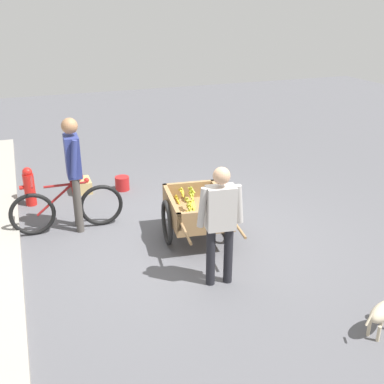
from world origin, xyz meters
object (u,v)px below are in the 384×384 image
plastic_bucket (122,183)px  cyclist_person (73,164)px  vendor_person (220,217)px  apple_crate (82,185)px  fire_hydrant (29,186)px  bicycle (67,208)px  fruit_cart (197,212)px

plastic_bucket → cyclist_person: bearing=143.5°
vendor_person → apple_crate: (3.57, 1.15, -0.76)m
vendor_person → apple_crate: bearing=17.9°
apple_crate → fire_hydrant: bearing=108.7°
bicycle → apple_crate: (1.47, -0.40, -0.23)m
bicycle → apple_crate: size_ratio=3.78×
fire_hydrant → plastic_bucket: fire_hydrant is taller
cyclist_person → plastic_bucket: (1.29, -0.95, -0.91)m
fruit_cart → plastic_bucket: 2.35m
plastic_bucket → apple_crate: apple_crate is taller
bicycle → apple_crate: bicycle is taller
vendor_person → bicycle: 2.66m
fruit_cart → bicycle: size_ratio=1.04×
cyclist_person → bicycle: bearing=88.4°
fire_hydrant → vendor_person: bearing=-148.0°
vendor_person → fire_hydrant: (3.27, 2.04, -0.56)m
plastic_bucket → apple_crate: 0.73m
cyclist_person → plastic_bucket: cyclist_person is taller
fruit_cart → plastic_bucket: (2.25, 0.59, -0.31)m
plastic_bucket → bicycle: bearing=139.3°
vendor_person → plastic_bucket: bearing=7.5°
fruit_cart → vendor_person: size_ratio=1.15×
fruit_cart → fire_hydrant: (2.13, 2.18, -0.11)m
cyclist_person → plastic_bucket: size_ratio=6.65×
fire_hydrant → apple_crate: bearing=-71.3°
apple_crate → vendor_person: bearing=-162.1°
bicycle → plastic_bucket: size_ratio=6.46×
fruit_cart → apple_crate: bearing=27.9°
vendor_person → plastic_bucket: (3.39, 0.45, -0.77)m
fire_hydrant → apple_crate: fire_hydrant is taller
apple_crate → fruit_cart: bearing=-152.1°
fruit_cart → vendor_person: bearing=172.9°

